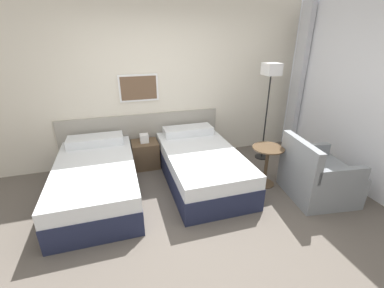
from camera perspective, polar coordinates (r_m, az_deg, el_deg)
ground_plane at (r=3.27m, az=-0.07°, el=-17.30°), size 16.00×16.00×0.00m
wall_headboard at (r=4.48m, az=-7.79°, el=12.37°), size 10.00×0.10×2.70m
bed_near_door at (r=3.83m, az=-20.42°, el=-7.40°), size 1.05×1.93×0.64m
bed_near_window at (r=3.98m, az=1.95°, el=-4.61°), size 1.05×1.93×0.64m
nightstand at (r=4.48m, az=-10.32°, el=-2.15°), size 0.44×0.40×0.59m
floor_lamp at (r=4.58m, az=17.04°, el=13.60°), size 0.26×0.26×1.70m
side_table at (r=3.96m, az=16.34°, el=-3.16°), size 0.46×0.46×0.61m
armchair at (r=4.00m, az=26.06°, el=-6.75°), size 0.91×0.94×0.86m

